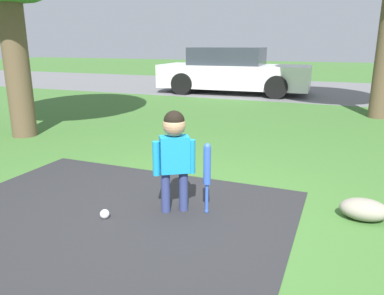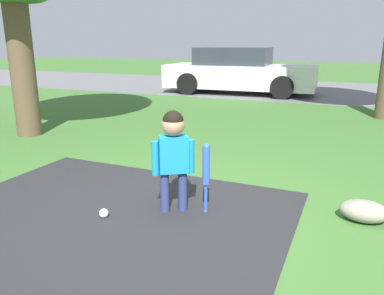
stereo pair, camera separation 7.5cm
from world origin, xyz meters
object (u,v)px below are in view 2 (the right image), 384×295
Objects in this scene: baseball_bat at (206,169)px; parked_car at (239,72)px; child at (173,147)px; sports_ball at (104,213)px.

parked_car is (-2.13, 8.03, 0.22)m from baseball_bat.
child is 11.26× the size of sports_ball.
baseball_bat is 0.14× the size of parked_car.
sports_ball is (-0.76, -0.43, -0.37)m from baseball_bat.
sports_ball is (-0.49, -0.36, -0.54)m from child.
child is at bearing 36.30° from sports_ball.
child is at bearing -164.92° from baseball_bat.
parked_car is at bearing 99.22° from sports_ball.
baseball_bat is at bearing -78.17° from parked_car.
baseball_bat is (0.27, 0.07, -0.17)m from child.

